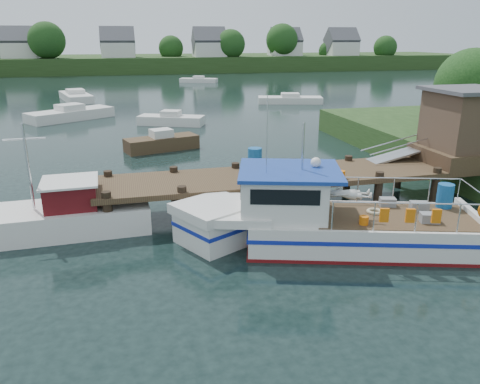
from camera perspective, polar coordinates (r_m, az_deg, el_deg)
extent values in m
plane|color=black|center=(18.35, 1.91, -2.19)|extent=(160.00, 160.00, 0.00)
cylinder|color=#332114|center=(29.69, 25.68, 7.03)|extent=(0.50, 0.50, 3.05)
sphere|color=#1F4518|center=(29.38, 26.35, 11.68)|extent=(3.90, 3.90, 3.90)
cube|color=#29451C|center=(100.76, -11.56, 15.11)|extent=(140.00, 24.00, 3.00)
cylinder|color=#332114|center=(92.44, -22.22, 14.53)|extent=(0.60, 0.60, 4.80)
sphere|color=#1F4518|center=(92.35, -22.49, 16.72)|extent=(6.34, 6.34, 6.34)
cylinder|color=#332114|center=(93.67, -15.12, 14.71)|extent=(0.60, 0.60, 3.00)
sphere|color=#1F4518|center=(93.58, -15.24, 16.06)|extent=(3.96, 3.96, 3.96)
cylinder|color=#332114|center=(96.13, -8.33, 15.38)|extent=(0.60, 0.60, 3.60)
sphere|color=#1F4518|center=(96.04, -8.41, 16.97)|extent=(4.75, 4.75, 4.75)
cylinder|color=#332114|center=(93.94, -1.14, 15.68)|extent=(0.60, 0.60, 4.20)
sphere|color=#1F4518|center=(93.85, -1.15, 17.58)|extent=(5.54, 5.54, 5.54)
cylinder|color=#332114|center=(98.84, 5.07, 15.92)|extent=(0.60, 0.60, 4.80)
sphere|color=#1F4518|center=(98.76, 5.13, 17.98)|extent=(6.34, 6.34, 6.34)
cylinder|color=#332114|center=(104.75, 10.61, 15.33)|extent=(0.60, 0.60, 3.00)
sphere|color=#1F4518|center=(104.67, 10.69, 16.54)|extent=(3.96, 3.96, 3.96)
cylinder|color=#332114|center=(106.22, 17.15, 15.05)|extent=(0.60, 0.60, 3.60)
sphere|color=#1F4518|center=(106.14, 17.29, 16.48)|extent=(4.75, 4.75, 4.75)
cube|color=silver|center=(96.13, -25.15, 15.23)|extent=(6.00, 5.00, 3.00)
cube|color=#47474C|center=(96.10, -25.30, 16.35)|extent=(6.20, 5.09, 5.09)
cube|color=silver|center=(93.56, -14.62, 16.28)|extent=(6.00, 5.00, 3.00)
cube|color=#47474C|center=(93.53, -14.72, 17.44)|extent=(6.20, 5.09, 5.09)
cube|color=silver|center=(94.05, -3.77, 16.81)|extent=(6.00, 5.00, 3.00)
cube|color=#47474C|center=(94.02, -3.80, 17.97)|extent=(6.20, 5.09, 5.09)
cube|color=silver|center=(100.05, 5.47, 16.86)|extent=(6.00, 5.00, 3.00)
cube|color=#47474C|center=(100.03, 5.51, 17.94)|extent=(6.20, 5.09, 5.09)
cube|color=silver|center=(103.69, 12.22, 16.59)|extent=(6.00, 5.00, 3.00)
cube|color=#47474C|center=(103.66, 12.29, 17.64)|extent=(6.20, 5.09, 5.09)
cube|color=#473421|center=(18.56, 7.92, 2.11)|extent=(16.00, 3.00, 0.20)
cylinder|color=black|center=(16.31, -15.74, -3.14)|extent=(0.32, 0.32, 1.90)
cylinder|color=black|center=(18.76, -15.59, -0.31)|extent=(0.32, 0.32, 1.90)
cylinder|color=black|center=(16.37, -6.99, -2.47)|extent=(0.32, 0.32, 1.90)
cylinder|color=black|center=(18.82, -7.98, 0.27)|extent=(0.32, 0.32, 1.90)
cylinder|color=black|center=(16.82, 1.49, -1.77)|extent=(0.32, 0.32, 1.90)
cylinder|color=black|center=(19.21, -0.55, 0.82)|extent=(0.32, 0.32, 1.90)
cylinder|color=black|center=(17.61, 9.36, -1.07)|extent=(0.32, 0.32, 1.90)
cylinder|color=black|center=(19.90, 6.47, 1.33)|extent=(0.32, 0.32, 1.90)
cylinder|color=black|center=(18.71, 16.44, -0.44)|extent=(0.32, 0.32, 1.90)
cylinder|color=black|center=(20.88, 12.93, 1.79)|extent=(0.32, 0.32, 1.90)
cylinder|color=black|center=(20.05, 22.64, 0.13)|extent=(0.32, 0.32, 1.90)
cylinder|color=black|center=(22.09, 18.75, 2.18)|extent=(0.32, 0.32, 1.90)
cylinder|color=black|center=(23.51, 23.92, 2.50)|extent=(0.32, 0.32, 1.90)
cube|color=#473421|center=(21.98, 25.24, 4.15)|extent=(3.20, 3.00, 0.60)
cube|color=#4B3729|center=(21.73, 25.74, 7.72)|extent=(2.60, 2.60, 2.40)
cube|color=#47474C|center=(21.56, 26.22, 11.10)|extent=(3.00, 3.00, 0.15)
cube|color=#A5A8AD|center=(21.37, 18.90, 4.41)|extent=(3.34, 0.90, 0.79)
cylinder|color=silver|center=(20.93, 19.62, 5.47)|extent=(3.34, 0.05, 0.76)
cylinder|color=silver|center=(21.59, 18.48, 5.96)|extent=(3.34, 0.05, 0.76)
cube|color=slate|center=(17.24, 6.07, 1.83)|extent=(0.60, 0.40, 0.30)
cube|color=slate|center=(17.78, 8.89, 2.21)|extent=(0.60, 0.40, 0.30)
cylinder|color=orange|center=(17.92, 12.21, 2.11)|extent=(0.30, 0.30, 0.28)
cylinder|color=#155292|center=(18.68, 1.82, 4.10)|extent=(0.56, 0.56, 0.85)
cube|color=silver|center=(15.53, 14.06, -4.58)|extent=(7.41, 4.64, 1.06)
cube|color=silver|center=(15.31, -3.15, -4.36)|extent=(2.65, 2.65, 1.06)
cube|color=silver|center=(15.06, -3.20, -2.02)|extent=(2.93, 2.87, 0.32)
cube|color=silver|center=(15.00, 0.31, -2.18)|extent=(2.52, 3.05, 0.28)
cube|color=#13249C|center=(15.48, 14.10, -4.12)|extent=(7.51, 4.70, 0.13)
cube|color=#13249C|center=(15.25, -3.16, -3.90)|extent=(2.69, 2.69, 0.13)
cube|color=maroon|center=(15.72, 13.93, -6.20)|extent=(7.51, 4.69, 0.13)
cube|color=#473421|center=(15.59, 18.21, -2.74)|extent=(5.48, 3.82, 0.04)
cube|color=silver|center=(16.58, 26.39, -4.18)|extent=(0.97, 2.70, 1.24)
cube|color=silver|center=(14.81, 5.30, -0.16)|extent=(3.16, 3.04, 1.38)
cube|color=black|center=(13.58, 5.52, -0.67)|extent=(1.95, 0.62, 0.46)
cube|color=black|center=(15.88, 5.17, 2.16)|extent=(1.95, 0.62, 0.46)
cube|color=black|center=(14.72, 0.28, 0.94)|extent=(0.51, 1.60, 0.46)
cube|color=#183996|center=(14.60, 6.11, 2.57)|extent=(3.77, 3.46, 0.11)
cylinder|color=silver|center=(14.44, 7.68, 5.53)|extent=(0.09, 0.09, 1.47)
cylinder|color=silver|center=(13.86, 3.30, 6.69)|extent=(0.03, 0.03, 2.21)
cylinder|color=silver|center=(14.76, 3.29, 7.41)|extent=(0.03, 0.03, 2.21)
sphere|color=silver|center=(14.98, 9.24, 3.57)|extent=(0.41, 0.41, 0.33)
cylinder|color=silver|center=(14.20, 20.36, -1.31)|extent=(4.42, 1.37, 0.04)
cylinder|color=silver|center=(16.52, 17.87, 1.64)|extent=(4.42, 1.37, 0.04)
cylinder|color=silver|center=(16.16, 26.98, 0.13)|extent=(0.77, 2.44, 0.04)
cylinder|color=silver|center=(13.83, 11.20, -2.91)|extent=(0.05, 0.05, 0.88)
cylinder|color=silver|center=(16.21, 10.00, 0.34)|extent=(0.05, 0.05, 0.88)
cylinder|color=silver|center=(14.06, 16.04, -2.95)|extent=(0.05, 0.05, 0.88)
cylinder|color=silver|center=(16.40, 14.15, 0.26)|extent=(0.05, 0.05, 0.88)
cylinder|color=silver|center=(14.38, 20.69, -2.96)|extent=(0.05, 0.05, 0.88)
cylinder|color=silver|center=(16.68, 18.18, 0.19)|extent=(0.05, 0.05, 0.88)
cylinder|color=silver|center=(14.79, 25.11, -2.95)|extent=(0.05, 0.05, 0.88)
cylinder|color=silver|center=(17.04, 22.07, 0.12)|extent=(0.05, 0.05, 0.88)
cylinder|color=silver|center=(17.38, 25.08, 0.07)|extent=(0.05, 0.05, 0.88)
cube|color=slate|center=(15.32, 22.10, -2.94)|extent=(0.64, 0.51, 0.29)
cube|color=slate|center=(16.22, 21.00, -1.65)|extent=(0.64, 0.51, 0.29)
cube|color=slate|center=(16.29, 17.54, -1.18)|extent=(0.59, 0.48, 0.29)
cylinder|color=#155292|center=(16.78, 23.71, -0.44)|extent=(0.64, 0.64, 0.81)
cylinder|color=orange|center=(14.52, 14.86, -3.38)|extent=(0.34, 0.34, 0.28)
torus|color=#BFB28C|center=(15.60, 16.10, -2.30)|extent=(0.64, 0.64, 0.11)
cube|color=orange|center=(14.09, 17.17, -2.72)|extent=(0.27, 0.16, 0.41)
cube|color=orange|center=(14.29, 20.04, -2.72)|extent=(0.27, 0.16, 0.41)
cube|color=orange|center=(14.52, 22.82, -2.73)|extent=(0.27, 0.16, 0.41)
imported|color=silver|center=(14.71, 12.54, -0.17)|extent=(0.54, 0.68, 1.62)
cube|color=silver|center=(17.26, -21.14, -3.18)|extent=(6.11, 2.46, 0.93)
cube|color=#500D10|center=(16.93, -19.93, -0.28)|extent=(1.73, 1.73, 0.88)
cube|color=silver|center=(16.80, -20.10, 1.22)|extent=(1.93, 1.93, 0.07)
cylinder|color=silver|center=(16.78, -24.41, 2.81)|extent=(0.10, 0.10, 2.87)
cylinder|color=silver|center=(16.58, -24.83, 5.89)|extent=(1.30, 0.11, 0.06)
cube|color=#473421|center=(28.49, -9.51, 5.86)|extent=(4.56, 2.65, 0.80)
cube|color=silver|center=(28.37, -9.58, 7.05)|extent=(1.46, 1.34, 0.51)
cube|color=silver|center=(72.51, -5.05, 13.41)|extent=(5.83, 3.88, 0.60)
cube|color=silver|center=(72.48, -5.06, 13.76)|extent=(1.94, 1.83, 0.38)
cube|color=silver|center=(41.25, -19.96, 8.84)|extent=(7.01, 5.77, 0.80)
cube|color=silver|center=(41.16, -20.05, 9.67)|extent=(2.52, 2.44, 0.52)
cube|color=silver|center=(36.84, -8.39, 8.64)|extent=(5.26, 3.56, 0.70)
cube|color=silver|center=(36.76, -8.42, 9.45)|extent=(1.76, 1.66, 0.45)
cube|color=silver|center=(49.14, 6.12, 11.09)|extent=(6.84, 3.80, 0.65)
cube|color=silver|center=(49.08, 6.14, 11.66)|extent=(2.16, 1.97, 0.42)
cube|color=silver|center=(53.95, -19.38, 10.88)|extent=(4.11, 7.45, 0.76)
cube|color=silver|center=(53.89, -19.44, 11.49)|extent=(2.14, 2.34, 0.49)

